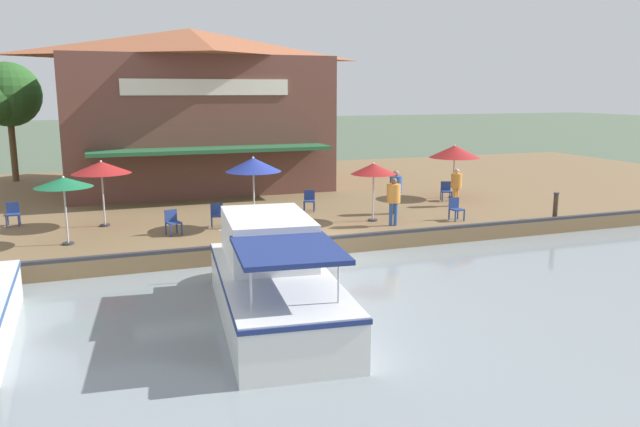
{
  "coord_description": "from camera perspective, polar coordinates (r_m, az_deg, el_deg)",
  "views": [
    {
      "loc": [
        18.65,
        -6.73,
        5.43
      ],
      "look_at": [
        -1.0,
        0.45,
        1.3
      ],
      "focal_mm": 35.0,
      "sensor_mm": 36.0,
      "label": 1
    }
  ],
  "objects": [
    {
      "name": "patio_umbrella_by_entrance",
      "position": [
        29.07,
        12.2,
        5.56
      ],
      "size": [
        2.29,
        2.29,
        2.44
      ],
      "color": "#B7B7B7",
      "rests_on": "quay_deck"
    },
    {
      "name": "patio_umbrella_mid_patio_right",
      "position": [
        23.31,
        4.93,
        4.08
      ],
      "size": [
        1.7,
        1.7,
        2.22
      ],
      "color": "#B7B7B7",
      "rests_on": "quay_deck"
    },
    {
      "name": "cafe_chair_far_corner_seat",
      "position": [
        22.72,
        -9.4,
        -0.03
      ],
      "size": [
        0.49,
        0.49,
        0.85
      ],
      "color": "navy",
      "rests_on": "quay_deck"
    },
    {
      "name": "person_near_entrance",
      "position": [
        24.9,
        6.95,
        2.47
      ],
      "size": [
        0.49,
        0.49,
        1.75
      ],
      "color": "#2D5193",
      "rests_on": "quay_deck"
    },
    {
      "name": "mooring_post",
      "position": [
        25.6,
        20.74,
        0.71
      ],
      "size": [
        0.22,
        0.22,
        1.0
      ],
      "color": "#473323",
      "rests_on": "quay_deck"
    },
    {
      "name": "motorboat_nearest_quay",
      "position": [
        15.42,
        -4.59,
        -5.72
      ],
      "size": [
        7.94,
        3.27,
        2.34
      ],
      "color": "white",
      "rests_on": "river_water"
    },
    {
      "name": "person_at_quay_edge",
      "position": [
        22.67,
        6.74,
        1.65
      ],
      "size": [
        0.5,
        0.5,
        1.76
      ],
      "color": "#2D5193",
      "rests_on": "quay_deck"
    },
    {
      "name": "cafe_chair_beside_entrance",
      "position": [
        24.14,
        12.3,
        0.52
      ],
      "size": [
        0.47,
        0.47,
        0.85
      ],
      "color": "navy",
      "rests_on": "quay_deck"
    },
    {
      "name": "patio_umbrella_near_quay_edge",
      "position": [
        22.13,
        -6.12,
        4.45
      ],
      "size": [
        1.98,
        1.98,
        2.56
      ],
      "color": "#B7B7B7",
      "rests_on": "quay_deck"
    },
    {
      "name": "tree_behind_restaurant",
      "position": [
        37.32,
        -6.8,
        10.65
      ],
      "size": [
        5.08,
        4.84,
        7.1
      ],
      "color": "brown",
      "rests_on": "quay_deck"
    },
    {
      "name": "waterfront_restaurant",
      "position": [
        32.75,
        -11.58,
        9.47
      ],
      "size": [
        10.84,
        12.91,
        7.88
      ],
      "color": "brown",
      "rests_on": "quay_deck"
    },
    {
      "name": "quay_edge_fender",
      "position": [
        20.49,
        -0.31,
        -2.32
      ],
      "size": [
        0.2,
        50.4,
        0.1
      ],
      "primitive_type": "cube",
      "color": "#2D2D33",
      "rests_on": "quay_deck"
    },
    {
      "name": "cafe_chair_back_row_seat",
      "position": [
        28.36,
        11.45,
        2.11
      ],
      "size": [
        0.57,
        0.57,
        0.85
      ],
      "color": "navy",
      "rests_on": "quay_deck"
    },
    {
      "name": "tree_upstream_bank",
      "position": [
        37.3,
        -26.84,
        9.53
      ],
      "size": [
        3.58,
        3.41,
        6.34
      ],
      "color": "brown",
      "rests_on": "quay_deck"
    },
    {
      "name": "patio_umbrella_back_row",
      "position": [
        21.17,
        -22.41,
        2.63
      ],
      "size": [
        1.78,
        1.78,
        2.21
      ],
      "color": "#B7B7B7",
      "rests_on": "quay_deck"
    },
    {
      "name": "patio_umbrella_far_corner",
      "position": [
        23.61,
        -19.37,
        3.98
      ],
      "size": [
        2.08,
        2.08,
        2.39
      ],
      "color": "#B7B7B7",
      "rests_on": "quay_deck"
    },
    {
      "name": "person_mid_patio",
      "position": [
        27.06,
        12.36,
        2.76
      ],
      "size": [
        0.45,
        0.45,
        1.6
      ],
      "color": "orange",
      "rests_on": "quay_deck"
    },
    {
      "name": "quay_deck",
      "position": [
        30.84,
        -7.18,
        1.5
      ],
      "size": [
        22.0,
        56.0,
        0.6
      ],
      "primitive_type": "cube",
      "color": "brown",
      "rests_on": "ground"
    },
    {
      "name": "ground_plane",
      "position": [
        20.56,
        -0.21,
        -4.15
      ],
      "size": [
        220.0,
        220.0,
        0.0
      ],
      "primitive_type": "plane",
      "color": "#4C5B47"
    },
    {
      "name": "cafe_chair_facing_river",
      "position": [
        25.23,
        -26.28,
        0.06
      ],
      "size": [
        0.45,
        0.45,
        0.85
      ],
      "color": "navy",
      "rests_on": "quay_deck"
    },
    {
      "name": "cafe_chair_under_first_umbrella",
      "position": [
        21.79,
        -13.33,
        -0.66
      ],
      "size": [
        0.55,
        0.55,
        0.85
      ],
      "color": "navy",
      "rests_on": "quay_deck"
    },
    {
      "name": "cafe_chair_mid_patio",
      "position": [
        25.41,
        -0.99,
        1.3
      ],
      "size": [
        0.58,
        0.58,
        0.85
      ],
      "color": "navy",
      "rests_on": "quay_deck"
    }
  ]
}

